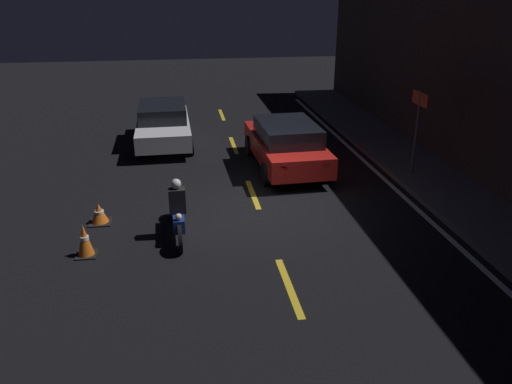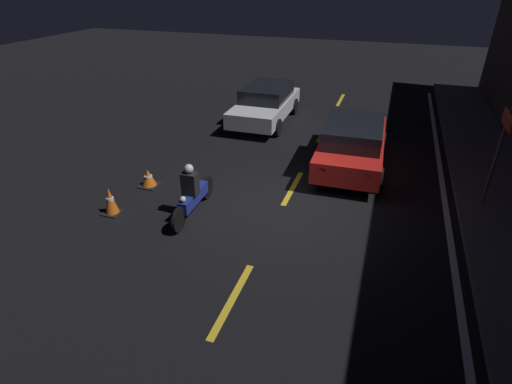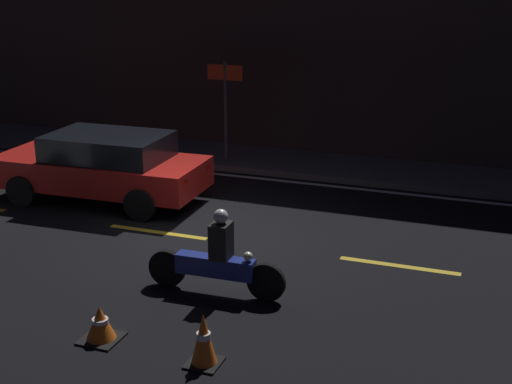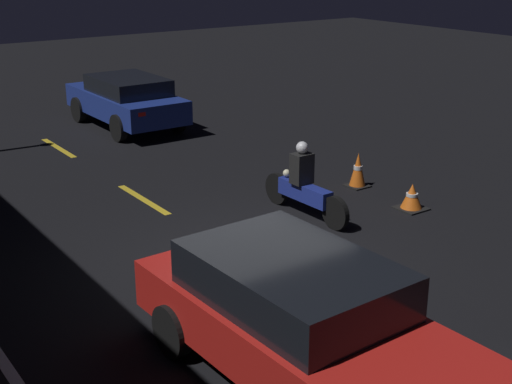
% 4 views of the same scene
% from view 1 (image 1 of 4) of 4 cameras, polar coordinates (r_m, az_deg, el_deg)
% --- Properties ---
extents(ground_plane, '(56.00, 56.00, 0.00)m').
position_cam_1_polar(ground_plane, '(12.46, 0.33, -2.02)').
color(ground_plane, black).
extents(raised_curb, '(28.00, 2.06, 0.15)m').
position_cam_1_polar(raised_curb, '(14.17, 21.60, -0.24)').
color(raised_curb, '#4C4C4F').
rests_on(raised_curb, ground).
extents(lane_dash_a, '(2.00, 0.14, 0.01)m').
position_cam_1_polar(lane_dash_a, '(21.89, -3.93, 8.80)').
color(lane_dash_a, gold).
rests_on(lane_dash_a, ground).
extents(lane_dash_b, '(2.00, 0.14, 0.01)m').
position_cam_1_polar(lane_dash_b, '(17.57, -2.57, 5.37)').
color(lane_dash_b, gold).
rests_on(lane_dash_b, ground).
extents(lane_dash_c, '(2.00, 0.14, 0.01)m').
position_cam_1_polar(lane_dash_c, '(13.37, -0.36, -0.25)').
color(lane_dash_c, gold).
rests_on(lane_dash_c, ground).
extents(lane_dash_d, '(2.00, 0.14, 0.01)m').
position_cam_1_polar(lane_dash_d, '(9.45, 3.81, -10.74)').
color(lane_dash_d, gold).
rests_on(lane_dash_d, ground).
extents(lane_solid_kerb, '(25.20, 0.14, 0.01)m').
position_cam_1_polar(lane_solid_kerb, '(13.60, 16.88, -0.85)').
color(lane_solid_kerb, silver).
rests_on(lane_solid_kerb, ground).
extents(sedan_white, '(4.35, 1.95, 1.39)m').
position_cam_1_polar(sedan_white, '(17.82, -10.56, 7.74)').
color(sedan_white, silver).
rests_on(sedan_white, ground).
extents(taxi_red, '(4.45, 2.03, 1.45)m').
position_cam_1_polar(taxi_red, '(15.12, 3.43, 5.57)').
color(taxi_red, red).
rests_on(taxi_red, ground).
extents(motorcycle, '(2.21, 0.37, 1.37)m').
position_cam_1_polar(motorcycle, '(11.15, -8.92, -2.27)').
color(motorcycle, black).
rests_on(motorcycle, ground).
extents(traffic_cone_near, '(0.52, 0.52, 0.49)m').
position_cam_1_polar(traffic_cone_near, '(12.25, -17.48, -2.36)').
color(traffic_cone_near, black).
rests_on(traffic_cone_near, ground).
extents(traffic_cone_mid, '(0.42, 0.42, 0.71)m').
position_cam_1_polar(traffic_cone_mid, '(10.85, -19.00, -5.26)').
color(traffic_cone_mid, black).
rests_on(traffic_cone_mid, ground).
extents(shop_sign, '(0.90, 0.08, 2.40)m').
position_cam_1_polar(shop_sign, '(14.76, 18.08, 8.34)').
color(shop_sign, '#4C4C51').
rests_on(shop_sign, raised_curb).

